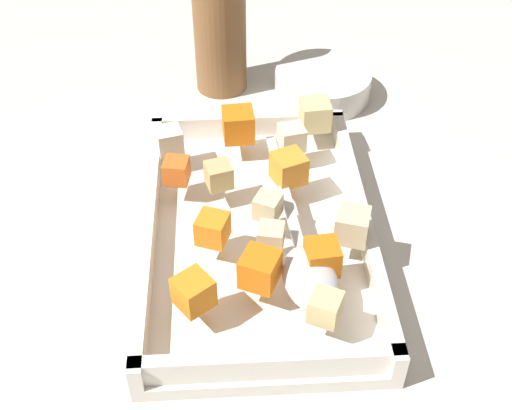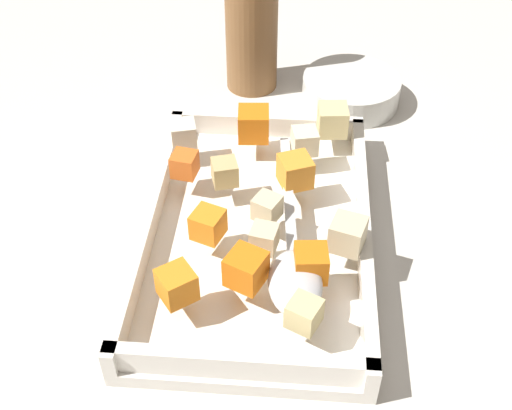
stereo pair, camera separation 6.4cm
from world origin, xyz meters
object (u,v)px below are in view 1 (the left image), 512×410
serving_spoon (307,267)px  small_prep_bowl (322,85)px  pepper_mill (219,16)px  baking_dish (256,233)px

serving_spoon → small_prep_bowl: bearing=-15.1°
pepper_mill → serving_spoon: bearing=-169.7°
small_prep_bowl → pepper_mill: bearing=75.8°
baking_dish → small_prep_bowl: 0.29m
serving_spoon → pepper_mill: 0.39m
pepper_mill → baking_dish: bearing=-174.5°
pepper_mill → small_prep_bowl: size_ratio=1.78×
baking_dish → small_prep_bowl: baking_dish is taller
serving_spoon → small_prep_bowl: size_ratio=2.04×
baking_dish → small_prep_bowl: size_ratio=2.77×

